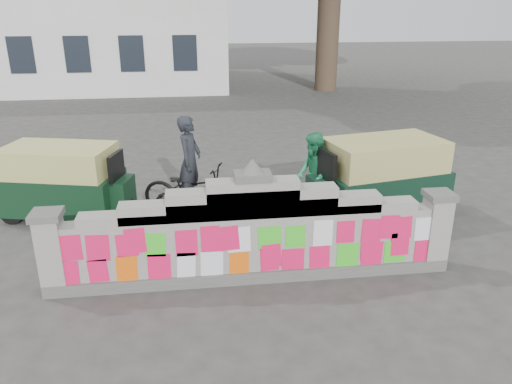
# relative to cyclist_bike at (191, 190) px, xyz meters

# --- Properties ---
(ground) EXTENTS (100.00, 100.00, 0.00)m
(ground) POSITION_rel_cyclist_bike_xyz_m (0.93, -2.74, -0.54)
(ground) COLOR #383533
(ground) RESTS_ON ground
(parapet_wall) EXTENTS (6.48, 0.44, 2.01)m
(parapet_wall) POSITION_rel_cyclist_bike_xyz_m (0.93, -2.74, 0.21)
(parapet_wall) COLOR #4C4C49
(parapet_wall) RESTS_ON ground
(building) EXTENTS (16.00, 10.00, 8.90)m
(building) POSITION_rel_cyclist_bike_xyz_m (-6.07, 19.25, 3.47)
(building) COLOR silver
(building) RESTS_ON ground
(cyclist_bike) EXTENTS (2.19, 1.39, 1.09)m
(cyclist_bike) POSITION_rel_cyclist_bike_xyz_m (0.00, 0.00, 0.00)
(cyclist_bike) COLOR black
(cyclist_bike) RESTS_ON ground
(cyclist_rider) EXTENTS (0.65, 0.78, 1.84)m
(cyclist_rider) POSITION_rel_cyclist_bike_xyz_m (0.00, 0.00, 0.38)
(cyclist_rider) COLOR #202228
(cyclist_rider) RESTS_ON ground
(pedestrian) EXTENTS (0.69, 0.87, 1.76)m
(pedestrian) POSITION_rel_cyclist_bike_xyz_m (2.47, -0.38, 0.33)
(pedestrian) COLOR #248754
(pedestrian) RESTS_ON ground
(rickshaw_left) EXTENTS (2.77, 1.78, 1.49)m
(rickshaw_left) POSITION_rel_cyclist_bike_xyz_m (-2.55, 0.28, 0.23)
(rickshaw_left) COLOR black
(rickshaw_left) RESTS_ON ground
(rickshaw_right) EXTENTS (3.00, 1.82, 1.61)m
(rickshaw_right) POSITION_rel_cyclist_bike_xyz_m (3.81, -0.52, 0.29)
(rickshaw_right) COLOR black
(rickshaw_right) RESTS_ON ground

